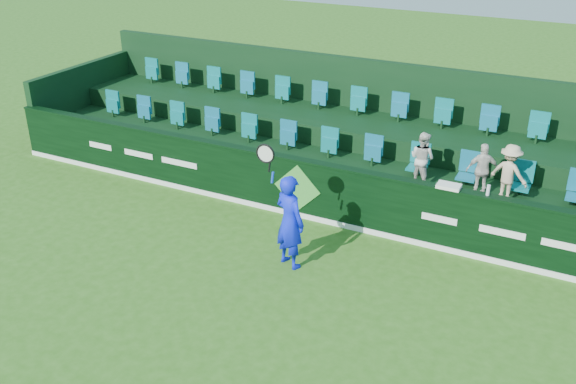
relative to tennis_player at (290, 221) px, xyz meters
The scene contains 13 objects.
ground 2.40m from the tennis_player, 109.15° to the right, with size 60.00×60.00×0.00m, color #2E6317.
sponsor_hoarding 2.07m from the tennis_player, 110.61° to the left, with size 16.00×0.25×1.35m.
stand_tier_front 3.15m from the tennis_player, 103.47° to the left, with size 16.00×2.00×0.80m, color black.
stand_tier_back 4.98m from the tennis_player, 98.36° to the left, with size 16.00×1.80×1.30m, color black.
stand_rear 5.42m from the tennis_player, 97.68° to the left, with size 16.00×4.10×2.60m.
seat_row_front 3.50m from the tennis_player, 101.95° to the left, with size 13.50×0.50×0.60m, color #0A6F72.
seat_row_back 5.31m from the tennis_player, 97.89° to the left, with size 13.50×0.50×0.60m, color #0A6F72.
tennis_player is the anchor object (origin of this frame).
spectator_left 3.47m from the tennis_player, 62.01° to the left, with size 0.57×0.44×1.17m, color beige.
spectator_middle 4.20m from the tennis_player, 46.59° to the left, with size 0.66×0.28×1.13m, color beige.
spectator_right 4.58m from the tennis_player, 41.84° to the left, with size 0.78×0.45×1.20m, color #C9B58D.
towel 3.15m from the tennis_player, 37.89° to the left, with size 0.45×0.29×0.07m, color white.
drinks_bottle 3.76m from the tennis_player, 30.96° to the left, with size 0.07×0.07×0.21m, color silver.
Camera 1 is at (5.47, -7.34, 6.61)m, focal length 40.00 mm.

